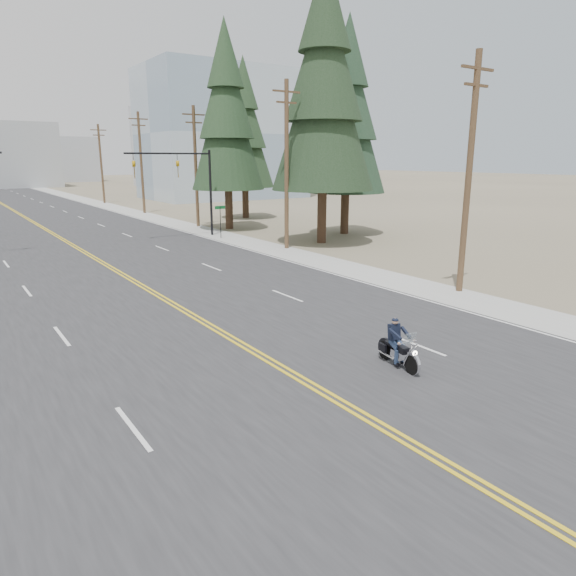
# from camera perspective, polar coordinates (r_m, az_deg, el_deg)

# --- Properties ---
(ground_plane) EXTENTS (400.00, 400.00, 0.00)m
(ground_plane) POSITION_cam_1_polar(r_m,az_deg,el_deg) (12.70, 12.49, -16.08)
(ground_plane) COLOR #776D56
(ground_plane) RESTS_ON ground
(road) EXTENTS (20.00, 200.00, 0.01)m
(road) POSITION_cam_1_polar(r_m,az_deg,el_deg) (78.00, -28.65, 7.85)
(road) COLOR #303033
(road) RESTS_ON ground
(sidewalk_right) EXTENTS (3.00, 200.00, 0.01)m
(sidewalk_right) POSITION_cam_1_polar(r_m,az_deg,el_deg) (80.03, -20.40, 8.81)
(sidewalk_right) COLOR #A5A5A0
(sidewalk_right) RESTS_ON ground
(traffic_mast_right) EXTENTS (7.10, 0.26, 7.00)m
(traffic_mast_right) POSITION_cam_1_polar(r_m,az_deg,el_deg) (42.93, -11.13, 12.09)
(traffic_mast_right) COLOR black
(traffic_mast_right) RESTS_ON ground
(street_sign) EXTENTS (0.90, 0.06, 2.62)m
(street_sign) POSITION_cam_1_polar(r_m,az_deg,el_deg) (42.12, -7.53, 7.92)
(street_sign) COLOR black
(street_sign) RESTS_ON ground
(utility_pole_a) EXTENTS (2.20, 0.30, 11.00)m
(utility_pole_a) POSITION_cam_1_polar(r_m,az_deg,el_deg) (25.78, 19.47, 12.09)
(utility_pole_a) COLOR brown
(utility_pole_a) RESTS_ON ground
(utility_pole_b) EXTENTS (2.20, 0.30, 11.50)m
(utility_pole_b) POSITION_cam_1_polar(r_m,az_deg,el_deg) (36.72, -0.16, 13.67)
(utility_pole_b) COLOR brown
(utility_pole_b) RESTS_ON ground
(utility_pole_c) EXTENTS (2.20, 0.30, 11.00)m
(utility_pole_c) POSITION_cam_1_polar(r_m,az_deg,el_deg) (49.83, -10.22, 13.31)
(utility_pole_c) COLOR brown
(utility_pole_c) RESTS_ON ground
(utility_pole_d) EXTENTS (2.20, 0.30, 11.50)m
(utility_pole_d) POSITION_cam_1_polar(r_m,az_deg,el_deg) (63.77, -16.01, 13.37)
(utility_pole_d) COLOR brown
(utility_pole_d) RESTS_ON ground
(utility_pole_e) EXTENTS (2.20, 0.30, 11.00)m
(utility_pole_e) POSITION_cam_1_polar(r_m,az_deg,el_deg) (80.04, -20.05, 12.96)
(utility_pole_e) COLOR brown
(utility_pole_e) RESTS_ON ground
(glass_building) EXTENTS (24.00, 16.00, 20.00)m
(glass_building) POSITION_cam_1_polar(r_m,az_deg,el_deg) (87.22, -7.34, 16.52)
(glass_building) COLOR #9EB5CC
(glass_building) RESTS_ON ground
(haze_bldg_b) EXTENTS (18.00, 14.00, 14.00)m
(haze_bldg_b) POSITION_cam_1_polar(r_m,az_deg,el_deg) (133.30, -28.31, 12.86)
(haze_bldg_b) COLOR #ADB2B7
(haze_bldg_b) RESTS_ON ground
(haze_bldg_c) EXTENTS (16.00, 12.00, 18.00)m
(haze_bldg_c) POSITION_cam_1_polar(r_m,az_deg,el_deg) (126.86, -12.62, 15.10)
(haze_bldg_c) COLOR #B7BCC6
(haze_bldg_c) RESTS_ON ground
(haze_bldg_e) EXTENTS (14.00, 14.00, 12.00)m
(haze_bldg_e) POSITION_cam_1_polar(r_m,az_deg,el_deg) (160.78, -23.23, 12.99)
(haze_bldg_e) COLOR #B7BCC6
(haze_bldg_e) RESTS_ON ground
(motorcyclist) EXTENTS (1.16, 2.05, 1.51)m
(motorcyclist) POSITION_cam_1_polar(r_m,az_deg,el_deg) (16.36, 12.23, -6.06)
(motorcyclist) COLOR black
(motorcyclist) RESTS_ON ground
(conifer_near) EXTENTS (7.60, 7.60, 20.12)m
(conifer_near) POSITION_cam_1_polar(r_m,az_deg,el_deg) (39.76, 4.02, 21.73)
(conifer_near) COLOR #382619
(conifer_near) RESTS_ON ground
(conifer_mid) EXTENTS (6.58, 6.58, 17.55)m
(conifer_mid) POSITION_cam_1_polar(r_m,az_deg,el_deg) (44.71, 6.62, 18.93)
(conifer_mid) COLOR #382619
(conifer_mid) RESTS_ON ground
(conifer_tall) EXTENTS (6.49, 6.49, 18.04)m
(conifer_tall) POSITION_cam_1_polar(r_m,az_deg,el_deg) (47.93, -6.87, 18.94)
(conifer_tall) COLOR #382619
(conifer_tall) RESTS_ON ground
(conifer_far) EXTENTS (6.20, 6.20, 16.60)m
(conifer_far) POSITION_cam_1_polar(r_m,az_deg,el_deg) (56.70, -4.91, 17.39)
(conifer_far) COLOR #382619
(conifer_far) RESTS_ON ground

